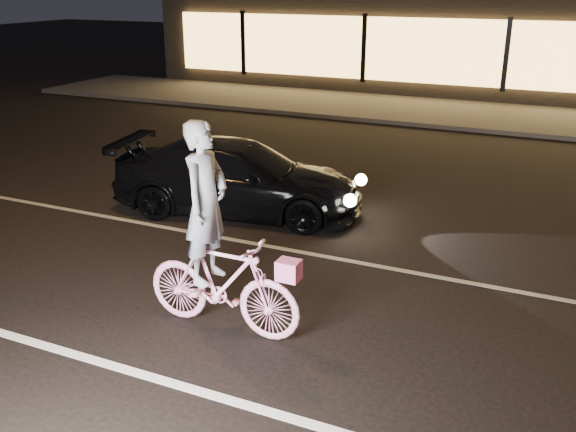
% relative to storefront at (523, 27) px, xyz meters
% --- Properties ---
extents(ground, '(90.00, 90.00, 0.00)m').
position_rel_storefront_xyz_m(ground, '(0.00, -18.97, -2.15)').
color(ground, black).
rests_on(ground, ground).
extents(lane_stripe_near, '(60.00, 0.12, 0.01)m').
position_rel_storefront_xyz_m(lane_stripe_near, '(0.00, -20.47, -2.14)').
color(lane_stripe_near, silver).
rests_on(lane_stripe_near, ground).
extents(lane_stripe_far, '(60.00, 0.10, 0.01)m').
position_rel_storefront_xyz_m(lane_stripe_far, '(0.00, -16.97, -2.14)').
color(lane_stripe_far, gray).
rests_on(lane_stripe_far, ground).
extents(sidewalk, '(30.00, 4.00, 0.12)m').
position_rel_storefront_xyz_m(sidewalk, '(0.00, -5.97, -2.09)').
color(sidewalk, '#383533').
rests_on(sidewalk, ground).
extents(storefront, '(25.40, 8.42, 4.20)m').
position_rel_storefront_xyz_m(storefront, '(0.00, 0.00, 0.00)').
color(storefront, black).
rests_on(storefront, ground).
extents(cyclist, '(1.90, 0.66, 2.40)m').
position_rel_storefront_xyz_m(cyclist, '(-1.13, -19.33, -1.30)').
color(cyclist, '#F23998').
rests_on(cyclist, ground).
extents(sedan, '(4.44, 2.42, 1.22)m').
position_rel_storefront_xyz_m(sedan, '(-2.81, -15.81, -1.54)').
color(sedan, black).
rests_on(sedan, ground).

